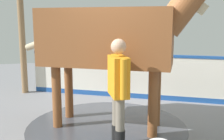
% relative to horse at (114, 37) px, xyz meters
% --- Properties ---
extents(ground_plane, '(16.00, 16.00, 0.02)m').
position_rel_horse_xyz_m(ground_plane, '(0.25, 0.15, -1.61)').
color(ground_plane, gray).
extents(wet_patch, '(2.86, 2.86, 0.00)m').
position_rel_horse_xyz_m(wet_patch, '(-0.11, 0.06, -1.59)').
color(wet_patch, '#42444C').
rests_on(wet_patch, ground).
extents(barrier_wall, '(4.38, 2.58, 1.09)m').
position_rel_horse_xyz_m(barrier_wall, '(0.84, 1.71, -1.09)').
color(barrier_wall, silver).
rests_on(barrier_wall, ground).
extents(roof_post_far, '(0.16, 0.16, 3.10)m').
position_rel_horse_xyz_m(roof_post_far, '(-1.62, 2.88, -0.05)').
color(roof_post_far, olive).
rests_on(roof_post_far, ground).
extents(horse, '(3.22, 2.11, 2.73)m').
position_rel_horse_xyz_m(horse, '(0.00, 0.00, 0.00)').
color(horse, brown).
rests_on(horse, ground).
extents(handler, '(0.25, 0.66, 1.62)m').
position_rel_horse_xyz_m(handler, '(-0.17, -0.83, -0.67)').
color(handler, black).
rests_on(handler, ground).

